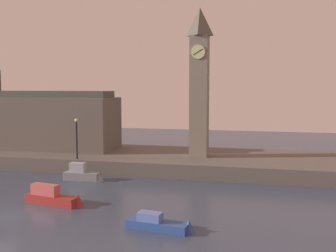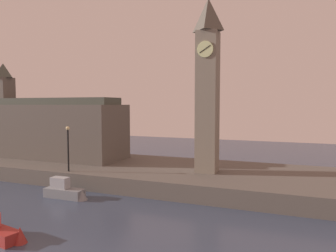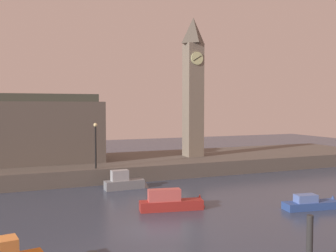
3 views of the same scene
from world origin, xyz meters
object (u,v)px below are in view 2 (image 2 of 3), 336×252
Objects in this scene: clock_tower at (208,84)px; streetlamp at (68,144)px; boat_cruiser_grey at (66,191)px; parliament_hall at (50,128)px.

clock_tower reaches higher than streetlamp.
streetlamp is 5.11m from boat_cruiser_grey.
parliament_hall reaches higher than boat_cruiser_grey.
clock_tower is 20.43m from parliament_hall.
clock_tower is 15.61m from boat_cruiser_grey.
streetlamp is 1.07× the size of boat_cruiser_grey.
clock_tower is at bearing 20.18° from streetlamp.
clock_tower is 0.91× the size of parliament_hall.
parliament_hall is 14.01m from boat_cruiser_grey.
clock_tower reaches higher than parliament_hall.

